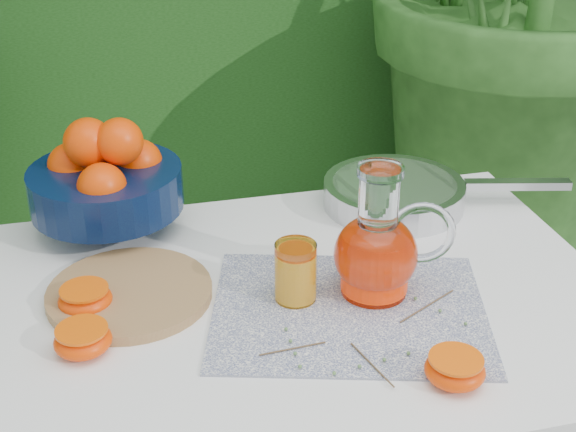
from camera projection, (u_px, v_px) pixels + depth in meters
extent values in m
cube|color=white|center=(291.00, 308.00, 1.23)|extent=(1.00, 0.70, 0.04)
cylinder|color=white|center=(31.00, 414.00, 1.57)|extent=(0.04, 0.04, 0.71)
cylinder|color=white|center=(457.00, 347.00, 1.76)|extent=(0.04, 0.04, 0.71)
cube|color=#0D184E|center=(349.00, 311.00, 1.18)|extent=(0.47, 0.41, 0.00)
cylinder|color=olive|center=(130.00, 293.00, 1.22)|extent=(0.31, 0.31, 0.02)
cylinder|color=black|center=(110.00, 218.00, 1.40)|extent=(0.10, 0.10, 0.04)
cylinder|color=black|center=(106.00, 188.00, 1.38)|extent=(0.29, 0.29, 0.07)
sphere|color=#F64E02|center=(71.00, 166.00, 1.38)|extent=(0.09, 0.09, 0.08)
sphere|color=#F64E02|center=(139.00, 162.00, 1.40)|extent=(0.09, 0.09, 0.08)
sphere|color=#F64E02|center=(102.00, 187.00, 1.31)|extent=(0.09, 0.09, 0.08)
sphere|color=#F64E02|center=(107.00, 156.00, 1.42)|extent=(0.09, 0.09, 0.08)
sphere|color=#F64E02|center=(88.00, 143.00, 1.34)|extent=(0.09, 0.09, 0.08)
sphere|color=#F64E02|center=(120.00, 141.00, 1.33)|extent=(0.09, 0.09, 0.08)
cylinder|color=white|center=(374.00, 289.00, 1.23)|extent=(0.13, 0.13, 0.01)
ellipsoid|color=white|center=(376.00, 254.00, 1.20)|extent=(0.16, 0.16, 0.12)
cylinder|color=white|center=(379.00, 199.00, 1.15)|extent=(0.07, 0.07, 0.08)
cylinder|color=white|center=(381.00, 171.00, 1.13)|extent=(0.08, 0.08, 0.01)
torus|color=white|center=(422.00, 233.00, 1.18)|extent=(0.10, 0.04, 0.10)
cylinder|color=red|center=(375.00, 262.00, 1.20)|extent=(0.13, 0.13, 0.09)
cylinder|color=white|center=(296.00, 272.00, 1.19)|extent=(0.08, 0.08, 0.09)
cylinder|color=orange|center=(296.00, 276.00, 1.19)|extent=(0.07, 0.07, 0.07)
cylinder|color=#EA4707|center=(296.00, 253.00, 1.18)|extent=(0.06, 0.06, 0.00)
cylinder|color=#BABABF|center=(394.00, 194.00, 1.48)|extent=(0.31, 0.31, 0.05)
cylinder|color=white|center=(394.00, 184.00, 1.47)|extent=(0.27, 0.27, 0.01)
cube|color=#BABABF|center=(517.00, 184.00, 1.48)|extent=(0.20, 0.07, 0.02)
ellipsoid|color=#F64E02|center=(83.00, 340.00, 1.09)|extent=(0.10, 0.10, 0.04)
cylinder|color=#EA4707|center=(81.00, 330.00, 1.08)|extent=(0.09, 0.09, 0.00)
ellipsoid|color=#F64E02|center=(85.00, 300.00, 1.18)|extent=(0.10, 0.10, 0.04)
cylinder|color=#EA4707|center=(84.00, 290.00, 1.17)|extent=(0.09, 0.09, 0.00)
ellipsoid|color=#F64E02|center=(455.00, 370.00, 1.04)|extent=(0.10, 0.10, 0.04)
cylinder|color=#EA4707|center=(456.00, 359.00, 1.03)|extent=(0.09, 0.09, 0.00)
cylinder|color=brown|center=(372.00, 364.00, 1.07)|extent=(0.03, 0.10, 0.00)
sphere|color=#51763E|center=(334.00, 373.00, 1.05)|extent=(0.01, 0.01, 0.01)
sphere|color=#51763E|center=(360.00, 366.00, 1.06)|extent=(0.01, 0.01, 0.01)
sphere|color=#51763E|center=(384.00, 360.00, 1.07)|extent=(0.01, 0.01, 0.01)
sphere|color=#51763E|center=(408.00, 353.00, 1.08)|extent=(0.01, 0.01, 0.01)
cylinder|color=brown|center=(427.00, 306.00, 1.19)|extent=(0.11, 0.06, 0.00)
sphere|color=#51763E|center=(392.00, 287.00, 1.23)|extent=(0.01, 0.01, 0.01)
sphere|color=#51763E|center=(415.00, 298.00, 1.20)|extent=(0.01, 0.01, 0.01)
sphere|color=#51763E|center=(440.00, 311.00, 1.17)|extent=(0.01, 0.01, 0.01)
sphere|color=#51763E|center=(466.00, 324.00, 1.15)|extent=(0.01, 0.01, 0.01)
cylinder|color=brown|center=(293.00, 348.00, 1.10)|extent=(0.10, 0.01, 0.00)
sphere|color=#51763E|center=(300.00, 366.00, 1.06)|extent=(0.01, 0.01, 0.01)
sphere|color=#51763E|center=(295.00, 353.00, 1.08)|extent=(0.01, 0.01, 0.01)
sphere|color=#51763E|center=(290.00, 341.00, 1.11)|extent=(0.01, 0.01, 0.01)
sphere|color=#51763E|center=(286.00, 329.00, 1.13)|extent=(0.01, 0.01, 0.01)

